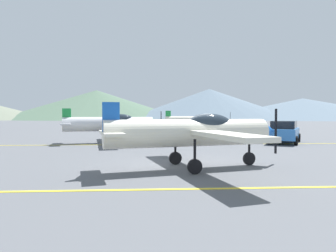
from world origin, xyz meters
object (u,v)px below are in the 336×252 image
(airplane_mid, at_px, (113,124))
(car_sedan, at_px, (284,131))
(airplane_near, at_px, (196,132))
(airplane_far, at_px, (197,121))

(airplane_mid, distance_m, car_sedan, 12.53)
(airplane_near, height_order, airplane_mid, same)
(airplane_mid, bearing_deg, car_sedan, -4.55)
(airplane_near, height_order, airplane_far, same)
(airplane_mid, xyz_separation_m, airplane_far, (7.90, 10.66, 0.00))
(airplane_far, bearing_deg, airplane_near, -99.05)
(airplane_near, height_order, car_sedan, airplane_near)
(airplane_mid, height_order, airplane_far, same)
(airplane_far, relative_size, car_sedan, 1.81)
(airplane_far, bearing_deg, car_sedan, -68.56)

